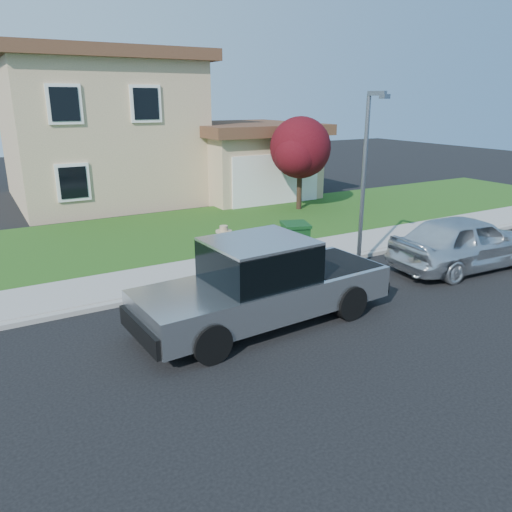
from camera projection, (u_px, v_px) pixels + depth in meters
The scene contains 11 objects.
ground at pixel (291, 323), 11.20m from camera, with size 80.00×80.00×0.00m, color black.
curb at pixel (264, 275), 14.05m from camera, with size 40.00×0.20×0.12m, color gray.
sidewalk at pixel (245, 264), 14.96m from camera, with size 40.00×2.00×0.15m, color gray.
lawn at pixel (187, 231), 18.68m from camera, with size 40.00×7.00×0.10m, color #224D16.
house at pixel (129, 134), 24.40m from camera, with size 14.00×11.30×6.85m.
pickup_truck at pixel (263, 284), 10.96m from camera, with size 6.02×2.42×1.94m.
woman at pixel (224, 260), 12.93m from camera, with size 0.67×0.56×1.73m.
sedan at pixel (466, 242), 14.54m from camera, with size 1.92×4.76×1.62m, color silver.
ornamental_tree at pixel (301, 151), 21.54m from camera, with size 2.92×2.63×4.00m.
trash_bin at pixel (295, 243), 14.57m from camera, with size 0.98×1.06×1.22m.
street_lamp at pixel (366, 173), 13.70m from camera, with size 0.29×0.65×5.00m.
Camera 1 is at (-5.79, -8.46, 4.81)m, focal length 35.00 mm.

